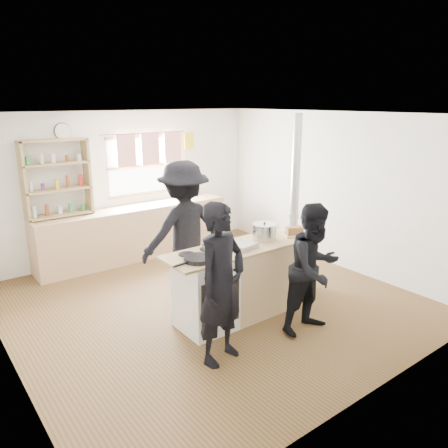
{
  "coord_description": "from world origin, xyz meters",
  "views": [
    {
      "loc": [
        -3.14,
        -4.48,
        2.67
      ],
      "look_at": [
        0.17,
        -0.1,
        1.1
      ],
      "focal_mm": 35.0,
      "sensor_mm": 36.0,
      "label": 1
    }
  ],
  "objects": [
    {
      "name": "thermos",
      "position": [
        0.88,
        2.22,
        1.07
      ],
      "size": [
        0.1,
        0.1,
        0.34
      ],
      "primitive_type": "cylinder",
      "color": "silver",
      "rests_on": "back_counter"
    },
    {
      "name": "stockpot_counter",
      "position": [
        0.5,
        -0.52,
        1.04
      ],
      "size": [
        0.32,
        0.32,
        0.23
      ],
      "color": "#B0B0B2",
      "rests_on": "cooking_island"
    },
    {
      "name": "stockpot_stove",
      "position": [
        -0.29,
        -0.47,
        1.0
      ],
      "size": [
        0.21,
        0.21,
        0.17
      ],
      "color": "#B1B1B3",
      "rests_on": "cooking_island"
    },
    {
      "name": "person_near_left",
      "position": [
        -0.69,
        -1.19,
        0.86
      ],
      "size": [
        0.71,
        0.55,
        1.71
      ],
      "primitive_type": "imported",
      "rotation": [
        0.0,
        0.0,
        0.24
      ],
      "color": "black",
      "rests_on": "ground"
    },
    {
      "name": "person_near_right",
      "position": [
        0.54,
        -1.35,
        0.78
      ],
      "size": [
        0.76,
        0.59,
        1.56
      ],
      "primitive_type": "imported",
      "rotation": [
        0.0,
        0.0,
        -0.0
      ],
      "color": "black",
      "rests_on": "ground"
    },
    {
      "name": "person_far",
      "position": [
        -0.15,
        0.38,
        0.95
      ],
      "size": [
        1.24,
        0.72,
        1.9
      ],
      "primitive_type": "imported",
      "rotation": [
        0.0,
        0.0,
        3.13
      ],
      "color": "black",
      "rests_on": "ground"
    },
    {
      "name": "bread_board",
      "position": [
        0.93,
        -0.64,
        0.98
      ],
      "size": [
        0.34,
        0.29,
        0.12
      ],
      "color": "tan",
      "rests_on": "cooking_island"
    },
    {
      "name": "skillet_greens",
      "position": [
        -0.62,
        -0.66,
        0.96
      ],
      "size": [
        0.36,
        0.36,
        0.05
      ],
      "color": "black",
      "rests_on": "cooking_island"
    },
    {
      "name": "shelving_unit",
      "position": [
        -1.2,
        2.34,
        1.51
      ],
      "size": [
        1.0,
        0.28,
        1.2
      ],
      "color": "tan",
      "rests_on": "back_counter"
    },
    {
      "name": "flue_heater",
      "position": [
        1.22,
        -0.34,
        0.65
      ],
      "size": [
        0.35,
        0.35,
        2.5
      ],
      "color": "black",
      "rests_on": "ground"
    },
    {
      "name": "roast_tray",
      "position": [
        0.07,
        -0.63,
        0.97
      ],
      "size": [
        0.34,
        0.29,
        0.06
      ],
      "color": "silver",
      "rests_on": "cooking_island"
    },
    {
      "name": "back_counter",
      "position": [
        0.0,
        2.22,
        0.45
      ],
      "size": [
        3.4,
        0.55,
        0.9
      ],
      "primitive_type": "cube",
      "color": "tan",
      "rests_on": "ground"
    },
    {
      "name": "cooking_island",
      "position": [
        0.14,
        -0.55,
        0.47
      ],
      "size": [
        1.97,
        0.64,
        0.93
      ],
      "color": "white",
      "rests_on": "ground"
    },
    {
      "name": "ground",
      "position": [
        0.0,
        0.0,
        -0.01
      ],
      "size": [
        5.0,
        5.0,
        0.01
      ],
      "primitive_type": "cube",
      "color": "brown",
      "rests_on": "ground"
    }
  ]
}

